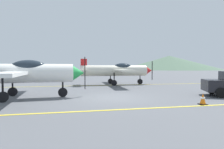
# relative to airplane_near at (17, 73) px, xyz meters

# --- Properties ---
(ground_plane) EXTENTS (400.00, 400.00, 0.00)m
(ground_plane) POSITION_rel_airplane_near_xyz_m (5.53, -0.73, -1.56)
(ground_plane) COLOR #54565B
(apron_line_near) EXTENTS (80.00, 0.16, 0.01)m
(apron_line_near) POSITION_rel_airplane_near_xyz_m (5.53, -4.21, -1.55)
(apron_line_near) COLOR yellow
(apron_line_near) RESTS_ON ground_plane
(apron_line_far) EXTENTS (80.00, 0.16, 0.01)m
(apron_line_far) POSITION_rel_airplane_near_xyz_m (5.53, 7.35, -1.55)
(apron_line_far) COLOR yellow
(apron_line_far) RESTS_ON ground_plane
(airplane_near) EXTENTS (8.02, 9.23, 2.76)m
(airplane_near) POSITION_rel_airplane_near_xyz_m (0.00, 0.00, 0.00)
(airplane_near) COLOR white
(airplane_near) RESTS_ON ground_plane
(airplane_mid) EXTENTS (7.99, 9.22, 2.76)m
(airplane_mid) POSITION_rel_airplane_near_xyz_m (8.00, 7.91, 0.00)
(airplane_mid) COLOR silver
(airplane_mid) RESTS_ON ground_plane
(traffic_cone_front) EXTENTS (0.36, 0.36, 0.59)m
(traffic_cone_front) POSITION_rel_airplane_near_xyz_m (9.60, -3.94, -1.27)
(traffic_cone_front) COLOR black
(traffic_cone_front) RESTS_ON ground_plane
(hill_centerleft) EXTENTS (72.19, 72.19, 10.22)m
(hill_centerleft) POSITION_rel_airplane_near_xyz_m (73.87, 117.57, 3.56)
(hill_centerleft) COLOR #4C6651
(hill_centerleft) RESTS_ON ground_plane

